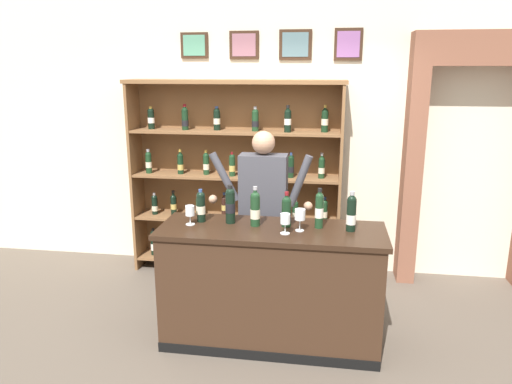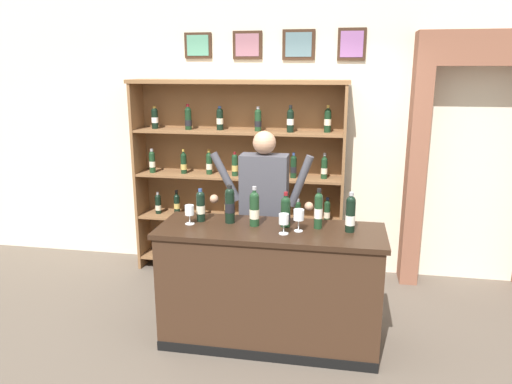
{
  "view_description": "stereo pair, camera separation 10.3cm",
  "coord_description": "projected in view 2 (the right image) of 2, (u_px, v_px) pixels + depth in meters",
  "views": [
    {
      "loc": [
        0.62,
        -3.59,
        2.21
      ],
      "look_at": [
        0.02,
        0.3,
        1.2
      ],
      "focal_mm": 33.86,
      "sensor_mm": 36.0,
      "label": 1
    },
    {
      "loc": [
        0.72,
        -3.57,
        2.21
      ],
      "look_at": [
        0.02,
        0.3,
        1.2
      ],
      "focal_mm": 33.86,
      "sensor_mm": 36.0,
      "label": 2
    }
  ],
  "objects": [
    {
      "name": "wine_glass_left",
      "position": [
        190.0,
        211.0,
        3.89
      ],
      "size": [
        0.07,
        0.07,
        0.16
      ],
      "color": "silver",
      "rests_on": "tasting_counter"
    },
    {
      "name": "tasting_bottle_vin_santo",
      "position": [
        318.0,
        210.0,
        3.77
      ],
      "size": [
        0.07,
        0.07,
        0.32
      ],
      "color": "#19381E",
      "rests_on": "tasting_counter"
    },
    {
      "name": "shopkeeper",
      "position": [
        264.0,
        201.0,
        4.39
      ],
      "size": [
        0.96,
        0.22,
        1.68
      ],
      "color": "#2D3347",
      "rests_on": "ground"
    },
    {
      "name": "archway_doorway",
      "position": [
        477.0,
        147.0,
        4.85
      ],
      "size": [
        1.36,
        0.45,
        2.56
      ],
      "color": "brown",
      "rests_on": "ground"
    },
    {
      "name": "tasting_bottle_chianti",
      "position": [
        286.0,
        211.0,
        3.82
      ],
      "size": [
        0.08,
        0.08,
        0.28
      ],
      "color": "black",
      "rests_on": "tasting_counter"
    },
    {
      "name": "ground_plane",
      "position": [
        247.0,
        339.0,
        4.08
      ],
      "size": [
        14.0,
        14.0,
        0.02
      ],
      "primitive_type": "cube",
      "color": "brown"
    },
    {
      "name": "tasting_bottle_rosso",
      "position": [
        230.0,
        204.0,
        3.91
      ],
      "size": [
        0.08,
        0.08,
        0.32
      ],
      "color": "black",
      "rests_on": "tasting_counter"
    },
    {
      "name": "tasting_bottle_prosecco",
      "position": [
        254.0,
        208.0,
        3.84
      ],
      "size": [
        0.08,
        0.08,
        0.32
      ],
      "color": "#19381E",
      "rests_on": "tasting_counter"
    },
    {
      "name": "back_wall",
      "position": [
        277.0,
        120.0,
        5.28
      ],
      "size": [
        12.0,
        0.19,
        3.32
      ],
      "color": "beige",
      "rests_on": "ground"
    },
    {
      "name": "wine_glass_spare",
      "position": [
        284.0,
        220.0,
        3.65
      ],
      "size": [
        0.08,
        0.08,
        0.16
      ],
      "color": "silver",
      "rests_on": "tasting_counter"
    },
    {
      "name": "tasting_counter",
      "position": [
        270.0,
        286.0,
        3.92
      ],
      "size": [
        1.79,
        0.63,
        0.99
      ],
      "color": "#382316",
      "rests_on": "ground"
    },
    {
      "name": "wine_shelf",
      "position": [
        239.0,
        173.0,
        5.23
      ],
      "size": [
        2.3,
        0.38,
        2.1
      ],
      "color": "brown",
      "rests_on": "ground"
    },
    {
      "name": "wine_glass_right",
      "position": [
        299.0,
        216.0,
        3.71
      ],
      "size": [
        0.08,
        0.08,
        0.18
      ],
      "color": "silver",
      "rests_on": "tasting_counter"
    },
    {
      "name": "tasting_bottle_bianco",
      "position": [
        201.0,
        206.0,
        3.96
      ],
      "size": [
        0.07,
        0.07,
        0.27
      ],
      "color": "black",
      "rests_on": "tasting_counter"
    },
    {
      "name": "tasting_bottle_grappa",
      "position": [
        350.0,
        214.0,
        3.7
      ],
      "size": [
        0.07,
        0.07,
        0.32
      ],
      "color": "black",
      "rests_on": "tasting_counter"
    }
  ]
}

